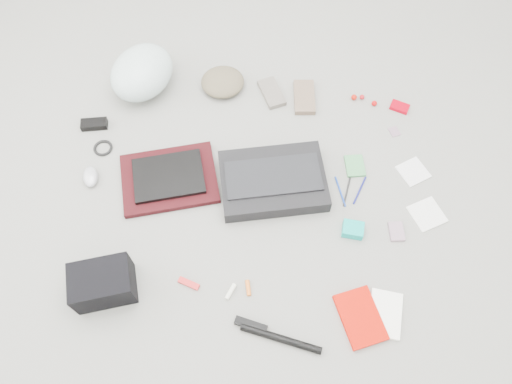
# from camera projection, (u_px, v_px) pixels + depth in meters

# --- Properties ---
(ground_plane) EXTENTS (4.00, 4.00, 0.00)m
(ground_plane) POSITION_uv_depth(u_px,v_px,m) (256.00, 197.00, 2.15)
(ground_plane) COLOR slate
(messenger_bag) EXTENTS (0.50, 0.40, 0.07)m
(messenger_bag) POSITION_uv_depth(u_px,v_px,m) (273.00, 181.00, 2.14)
(messenger_bag) COLOR black
(messenger_bag) RESTS_ON ground_plane
(bag_flap) EXTENTS (0.43, 0.26, 0.01)m
(bag_flap) POSITION_uv_depth(u_px,v_px,m) (273.00, 176.00, 2.10)
(bag_flap) COLOR black
(bag_flap) RESTS_ON messenger_bag
(laptop_sleeve) EXTENTS (0.47, 0.40, 0.03)m
(laptop_sleeve) POSITION_uv_depth(u_px,v_px,m) (169.00, 179.00, 2.17)
(laptop_sleeve) COLOR black
(laptop_sleeve) RESTS_ON ground_plane
(laptop) EXTENTS (0.35, 0.29, 0.02)m
(laptop) POSITION_uv_depth(u_px,v_px,m) (168.00, 176.00, 2.15)
(laptop) COLOR black
(laptop) RESTS_ON laptop_sleeve
(bike_helmet) EXTENTS (0.38, 0.42, 0.20)m
(bike_helmet) POSITION_uv_depth(u_px,v_px,m) (142.00, 72.00, 2.35)
(bike_helmet) COLOR silver
(bike_helmet) RESTS_ON ground_plane
(beanie) EXTENTS (0.24, 0.23, 0.07)m
(beanie) POSITION_uv_depth(u_px,v_px,m) (223.00, 82.00, 2.40)
(beanie) COLOR brown
(beanie) RESTS_ON ground_plane
(mitten_left) EXTENTS (0.15, 0.19, 0.03)m
(mitten_left) POSITION_uv_depth(u_px,v_px,m) (272.00, 93.00, 2.40)
(mitten_left) COLOR #6F675D
(mitten_left) RESTS_ON ground_plane
(mitten_right) EXTENTS (0.11, 0.20, 0.03)m
(mitten_right) POSITION_uv_depth(u_px,v_px,m) (304.00, 97.00, 2.39)
(mitten_right) COLOR #745D4B
(mitten_right) RESTS_ON ground_plane
(power_brick) EXTENTS (0.13, 0.07, 0.03)m
(power_brick) POSITION_uv_depth(u_px,v_px,m) (94.00, 124.00, 2.31)
(power_brick) COLOR black
(power_brick) RESTS_ON ground_plane
(cable_coil) EXTENTS (0.10, 0.10, 0.01)m
(cable_coil) POSITION_uv_depth(u_px,v_px,m) (103.00, 148.00, 2.26)
(cable_coil) COLOR black
(cable_coil) RESTS_ON ground_plane
(mouse) EXTENTS (0.09, 0.12, 0.04)m
(mouse) POSITION_uv_depth(u_px,v_px,m) (90.00, 177.00, 2.17)
(mouse) COLOR #A7A8AE
(mouse) RESTS_ON ground_plane
(camera_bag) EXTENTS (0.26, 0.22, 0.15)m
(camera_bag) POSITION_uv_depth(u_px,v_px,m) (103.00, 283.00, 1.89)
(camera_bag) COLOR black
(camera_bag) RESTS_ON ground_plane
(multitool) EXTENTS (0.09, 0.05, 0.01)m
(multitool) POSITION_uv_depth(u_px,v_px,m) (189.00, 283.00, 1.96)
(multitool) COLOR red
(multitool) RESTS_ON ground_plane
(toiletry_tube_white) EXTENTS (0.04, 0.07, 0.02)m
(toiletry_tube_white) POSITION_uv_depth(u_px,v_px,m) (231.00, 291.00, 1.94)
(toiletry_tube_white) COLOR silver
(toiletry_tube_white) RESTS_ON ground_plane
(toiletry_tube_orange) EXTENTS (0.03, 0.06, 0.02)m
(toiletry_tube_orange) POSITION_uv_depth(u_px,v_px,m) (248.00, 288.00, 1.95)
(toiletry_tube_orange) COLOR orange
(toiletry_tube_orange) RESTS_ON ground_plane
(u_lock) EXTENTS (0.13, 0.06, 0.03)m
(u_lock) POSITION_uv_depth(u_px,v_px,m) (251.00, 325.00, 1.88)
(u_lock) COLOR black
(u_lock) RESTS_ON ground_plane
(bike_pump) EXTENTS (0.31, 0.09, 0.03)m
(bike_pump) POSITION_uv_depth(u_px,v_px,m) (281.00, 339.00, 1.85)
(bike_pump) COLOR black
(bike_pump) RESTS_ON ground_plane
(book_red) EXTENTS (0.21, 0.25, 0.02)m
(book_red) POSITION_uv_depth(u_px,v_px,m) (360.00, 317.00, 1.89)
(book_red) COLOR red
(book_red) RESTS_ON ground_plane
(book_white) EXTENTS (0.14, 0.19, 0.02)m
(book_white) POSITION_uv_depth(u_px,v_px,m) (385.00, 314.00, 1.90)
(book_white) COLOR white
(book_white) RESTS_ON ground_plane
(notepad) EXTENTS (0.10, 0.12, 0.01)m
(notepad) POSITION_uv_depth(u_px,v_px,m) (355.00, 166.00, 2.21)
(notepad) COLOR #438B4E
(notepad) RESTS_ON ground_plane
(pen_blue) EXTENTS (0.05, 0.14, 0.01)m
(pen_blue) POSITION_uv_depth(u_px,v_px,m) (340.00, 191.00, 2.16)
(pen_blue) COLOR #14389F
(pen_blue) RESTS_ON ground_plane
(pen_black) EXTENTS (0.04, 0.14, 0.01)m
(pen_black) POSITION_uv_depth(u_px,v_px,m) (347.00, 192.00, 2.15)
(pen_black) COLOR black
(pen_black) RESTS_ON ground_plane
(pen_navy) EXTENTS (0.06, 0.14, 0.01)m
(pen_navy) POSITION_uv_depth(u_px,v_px,m) (360.00, 190.00, 2.16)
(pen_navy) COLOR navy
(pen_navy) RESTS_ON ground_plane
(accordion_wallet) EXTENTS (0.09, 0.08, 0.04)m
(accordion_wallet) POSITION_uv_depth(u_px,v_px,m) (353.00, 230.00, 2.05)
(accordion_wallet) COLOR #02B4A8
(accordion_wallet) RESTS_ON ground_plane
(card_deck) EXTENTS (0.07, 0.09, 0.02)m
(card_deck) POSITION_uv_depth(u_px,v_px,m) (396.00, 232.00, 2.06)
(card_deck) COLOR gray
(card_deck) RESTS_ON ground_plane
(napkin_top) EXTENTS (0.16, 0.16, 0.01)m
(napkin_top) POSITION_uv_depth(u_px,v_px,m) (413.00, 172.00, 2.20)
(napkin_top) COLOR silver
(napkin_top) RESTS_ON ground_plane
(napkin_bottom) EXTENTS (0.17, 0.17, 0.01)m
(napkin_bottom) POSITION_uv_depth(u_px,v_px,m) (427.00, 214.00, 2.10)
(napkin_bottom) COLOR silver
(napkin_bottom) RESTS_ON ground_plane
(lollipop_a) EXTENTS (0.03, 0.03, 0.03)m
(lollipop_a) POSITION_uv_depth(u_px,v_px,m) (354.00, 97.00, 2.39)
(lollipop_a) COLOR #B61306
(lollipop_a) RESTS_ON ground_plane
(lollipop_b) EXTENTS (0.03, 0.03, 0.02)m
(lollipop_b) POSITION_uv_depth(u_px,v_px,m) (362.00, 97.00, 2.39)
(lollipop_b) COLOR #B11118
(lollipop_b) RESTS_ON ground_plane
(lollipop_c) EXTENTS (0.03, 0.03, 0.03)m
(lollipop_c) POSITION_uv_depth(u_px,v_px,m) (374.00, 103.00, 2.37)
(lollipop_c) COLOR #B40809
(lollipop_c) RESTS_ON ground_plane
(altoids_tin) EXTENTS (0.10, 0.08, 0.02)m
(altoids_tin) POSITION_uv_depth(u_px,v_px,m) (400.00, 107.00, 2.37)
(altoids_tin) COLOR #AE0012
(altoids_tin) RESTS_ON ground_plane
(stamp_sheet) EXTENTS (0.06, 0.07, 0.00)m
(stamp_sheet) POSITION_uv_depth(u_px,v_px,m) (394.00, 132.00, 2.31)
(stamp_sheet) COLOR gray
(stamp_sheet) RESTS_ON ground_plane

